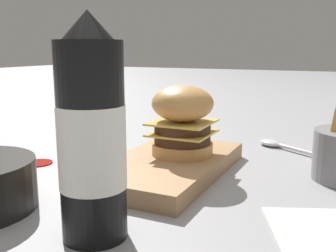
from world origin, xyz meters
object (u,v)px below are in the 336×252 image
(ketchup_bottle, at_px, (92,138))
(spoon, at_px, (276,144))
(serving_board, at_px, (168,166))
(burger, at_px, (182,120))

(ketchup_bottle, xyz_separation_m, spoon, (0.46, -0.10, -0.10))
(serving_board, xyz_separation_m, spoon, (0.24, -0.12, -0.01))
(serving_board, bearing_deg, ketchup_bottle, -174.57)
(ketchup_bottle, distance_m, spoon, 0.48)
(ketchup_bottle, relative_size, spoon, 1.64)
(ketchup_bottle, bearing_deg, burger, 2.15)
(serving_board, bearing_deg, spoon, -27.02)
(burger, xyz_separation_m, spoon, (0.21, -0.11, -0.08))
(ketchup_bottle, bearing_deg, spoon, -12.42)
(burger, height_order, ketchup_bottle, ketchup_bottle)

